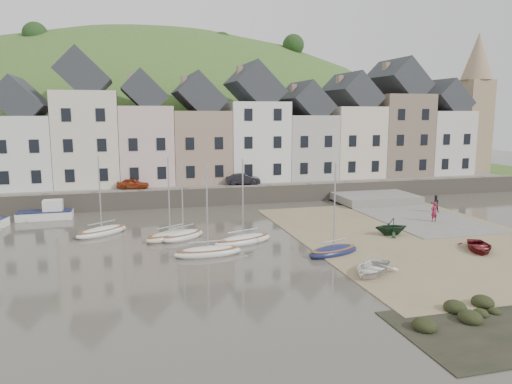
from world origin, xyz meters
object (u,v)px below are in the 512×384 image
object	(u,v)px
sailboat_0	(102,231)
person_red	(434,212)
rowboat_green	(391,226)
car_left	(133,184)
person_dark	(435,204)
rowboat_red	(479,246)
car_right	(243,179)
rowboat_white	(372,268)

from	to	relation	value
sailboat_0	person_red	xyz separation A→B (m)	(27.30, -3.05, 0.71)
rowboat_green	car_left	distance (m)	26.43
rowboat_green	person_dark	xyz separation A→B (m)	(8.40, 6.52, 0.19)
rowboat_green	rowboat_red	xyz separation A→B (m)	(3.48, -5.48, -0.34)
rowboat_green	car_right	bearing A→B (deg)	-154.75
car_left	car_right	world-z (taller)	car_right
rowboat_green	person_dark	distance (m)	10.64
rowboat_green	rowboat_red	world-z (taller)	rowboat_green
rowboat_white	person_dark	xyz separation A→B (m)	(14.25, 14.48, 0.50)
sailboat_0	rowboat_red	distance (m)	27.46
sailboat_0	person_red	bearing A→B (deg)	-6.38
rowboat_green	person_red	bearing A→B (deg)	121.57
person_red	car_left	distance (m)	29.14
person_red	rowboat_white	bearing A→B (deg)	36.03
rowboat_red	car_right	world-z (taller)	car_right
rowboat_white	person_dark	world-z (taller)	person_dark
person_red	car_left	bearing A→B (deg)	-39.34
rowboat_red	car_left	xyz separation A→B (m)	(-22.25, 24.03, 1.75)
rowboat_green	person_dark	size ratio (longest dim) A/B	1.59
sailboat_0	rowboat_green	bearing A→B (deg)	-15.90
sailboat_0	person_dark	distance (m)	29.83
rowboat_green	person_dark	bearing A→B (deg)	131.96
person_red	person_dark	xyz separation A→B (m)	(2.53, 3.47, -0.05)
rowboat_white	rowboat_green	world-z (taller)	rowboat_green
rowboat_white	rowboat_green	size ratio (longest dim) A/B	1.35
person_dark	car_right	size ratio (longest dim) A/B	0.43
car_right	rowboat_green	bearing A→B (deg)	-148.11
rowboat_white	person_red	distance (m)	16.09
rowboat_white	sailboat_0	bearing A→B (deg)	-173.73
sailboat_0	rowboat_red	size ratio (longest dim) A/B	1.97
rowboat_green	car_left	bearing A→B (deg)	-130.52
car_left	rowboat_white	bearing A→B (deg)	-140.58
rowboat_white	car_right	bearing A→B (deg)	141.19
person_red	car_right	distance (m)	20.29
rowboat_red	person_dark	bearing A→B (deg)	94.24
person_dark	car_left	xyz separation A→B (m)	(-27.18, 12.03, 1.22)
rowboat_green	car_left	size ratio (longest dim) A/B	0.80
car_left	rowboat_green	bearing A→B (deg)	-121.24
person_dark	car_left	world-z (taller)	car_left
rowboat_red	car_right	size ratio (longest dim) A/B	0.87
rowboat_white	car_right	distance (m)	26.60
rowboat_white	car_left	bearing A→B (deg)	164.34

